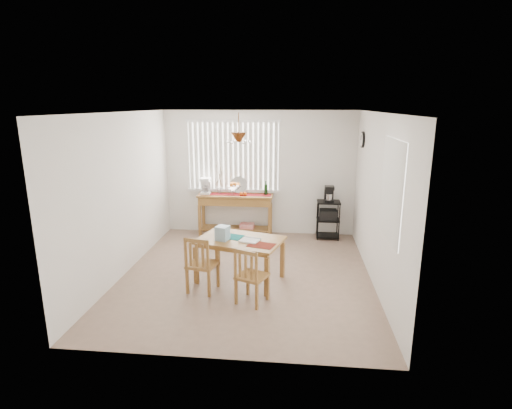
# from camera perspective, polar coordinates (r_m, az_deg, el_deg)

# --- Properties ---
(ground) EXTENTS (4.00, 4.50, 0.01)m
(ground) POSITION_cam_1_polar(r_m,az_deg,el_deg) (6.66, -1.35, -9.99)
(ground) COLOR gray
(room_shell) EXTENTS (4.20, 4.70, 2.70)m
(room_shell) POSITION_cam_1_polar(r_m,az_deg,el_deg) (6.17, -1.40, 4.58)
(room_shell) COLOR white
(room_shell) RESTS_ON ground
(sideboard) EXTENTS (1.57, 0.44, 0.88)m
(sideboard) POSITION_cam_1_polar(r_m,az_deg,el_deg) (8.38, -2.89, -0.04)
(sideboard) COLOR olive
(sideboard) RESTS_ON ground
(sideboard_items) EXTENTS (1.49, 0.37, 0.67)m
(sideboard_items) POSITION_cam_1_polar(r_m,az_deg,el_deg) (8.37, -4.77, 2.40)
(sideboard_items) COLOR maroon
(sideboard_items) RESTS_ON sideboard
(wire_cart) EXTENTS (0.46, 0.37, 0.79)m
(wire_cart) POSITION_cam_1_polar(r_m,az_deg,el_deg) (8.36, 10.26, -1.64)
(wire_cart) COLOR black
(wire_cart) RESTS_ON ground
(cart_items) EXTENTS (0.18, 0.22, 0.32)m
(cart_items) POSITION_cam_1_polar(r_m,az_deg,el_deg) (8.26, 10.39, 1.46)
(cart_items) COLOR black
(cart_items) RESTS_ON wire_cart
(dining_table) EXTENTS (1.46, 1.15, 0.69)m
(dining_table) POSITION_cam_1_polar(r_m,az_deg,el_deg) (6.24, -2.32, -5.62)
(dining_table) COLOR olive
(dining_table) RESTS_ON ground
(table_items) EXTENTS (0.96, 0.71, 0.22)m
(table_items) POSITION_cam_1_polar(r_m,az_deg,el_deg) (6.14, -3.82, -4.38)
(table_items) COLOR #137070
(table_items) RESTS_ON dining_table
(chair_left) EXTENTS (0.47, 0.47, 0.87)m
(chair_left) POSITION_cam_1_polar(r_m,az_deg,el_deg) (5.98, -7.82, -8.49)
(chair_left) COLOR olive
(chair_left) RESTS_ON ground
(chair_right) EXTENTS (0.50, 0.50, 0.83)m
(chair_right) POSITION_cam_1_polar(r_m,az_deg,el_deg) (5.60, -0.76, -10.21)
(chair_right) COLOR olive
(chair_right) RESTS_ON ground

